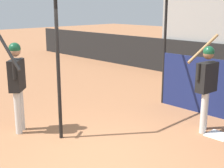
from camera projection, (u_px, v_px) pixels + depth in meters
The scene contains 5 objects.
ground_plane at pixel (97, 159), 5.36m from camera, with size 60.00×60.00×0.00m, color #9E6642.
batting_cage at pixel (219, 73), 6.55m from camera, with size 3.73×3.41×2.79m.
home_plate at pixel (218, 135), 6.32m from camera, with size 0.44×0.44×0.02m.
player_batter at pixel (206, 80), 6.31m from camera, with size 0.57×0.97×1.98m.
player_waiting at pixel (17, 78), 6.25m from camera, with size 0.77×0.65×2.17m.
Camera 1 is at (3.68, -3.23, 2.55)m, focal length 50.00 mm.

